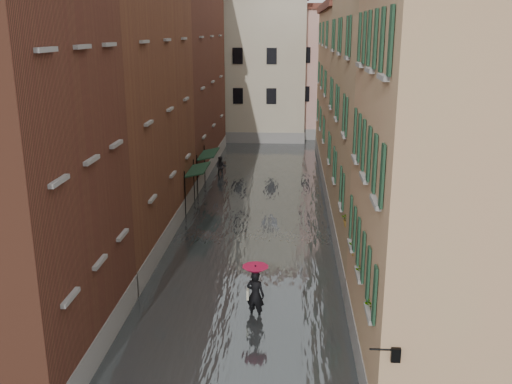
% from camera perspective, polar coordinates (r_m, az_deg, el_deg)
% --- Properties ---
extents(ground, '(120.00, 120.00, 0.00)m').
position_cam_1_polar(ground, '(20.65, -2.09, -13.78)').
color(ground, slate).
rests_on(ground, ground).
extents(floodwater, '(10.00, 60.00, 0.20)m').
position_cam_1_polar(floodwater, '(32.52, 0.15, -2.22)').
color(floodwater, '#464C4E').
rests_on(floodwater, ground).
extents(building_left_mid, '(6.00, 14.00, 12.50)m').
position_cam_1_polar(building_left_mid, '(28.54, -14.63, 7.41)').
color(building_left_mid, brown).
rests_on(building_left_mid, ground).
extents(building_left_far, '(6.00, 16.00, 14.00)m').
position_cam_1_polar(building_left_far, '(42.89, -8.49, 11.45)').
color(building_left_far, brown).
rests_on(building_left_far, ground).
extents(building_right_near, '(6.00, 8.00, 11.50)m').
position_cam_1_polar(building_right_near, '(17.25, 20.81, -0.19)').
color(building_right_near, '#AC7C58').
rests_on(building_right_near, ground).
extents(building_right_mid, '(6.00, 14.00, 13.00)m').
position_cam_1_polar(building_right_mid, '(27.58, 14.45, 7.66)').
color(building_right_mid, '#987D5C').
rests_on(building_right_mid, ground).
extents(building_right_far, '(6.00, 16.00, 11.50)m').
position_cam_1_polar(building_right_far, '(42.39, 10.71, 9.60)').
color(building_right_far, '#AC7C58').
rests_on(building_right_far, ground).
extents(building_end_cream, '(12.00, 9.00, 13.00)m').
position_cam_1_polar(building_end_cream, '(56.18, -1.39, 12.13)').
color(building_end_cream, '#BAB294').
rests_on(building_end_cream, ground).
extents(building_end_pink, '(10.00, 9.00, 12.00)m').
position_cam_1_polar(building_end_pink, '(58.14, 7.85, 11.62)').
color(building_end_pink, tan).
rests_on(building_end_pink, ground).
extents(awning_near, '(1.09, 2.99, 2.80)m').
position_cam_1_polar(awning_near, '(32.72, -5.90, 2.12)').
color(awning_near, '#16321F').
rests_on(awning_near, ground).
extents(awning_far, '(1.09, 3.09, 2.80)m').
position_cam_1_polar(awning_far, '(36.77, -4.84, 3.69)').
color(awning_far, '#16321F').
rests_on(awning_far, ground).
extents(wall_lantern, '(0.71, 0.22, 0.35)m').
position_cam_1_polar(wall_lantern, '(14.09, 13.68, -15.42)').
color(wall_lantern, black).
rests_on(wall_lantern, ground).
extents(window_planters, '(0.59, 8.05, 0.84)m').
position_cam_1_polar(window_planters, '(18.55, 10.41, -5.59)').
color(window_planters, '#973431').
rests_on(window_planters, ground).
extents(pedestrian_main, '(0.97, 0.97, 2.06)m').
position_cam_1_polar(pedestrian_main, '(20.92, -0.07, -9.51)').
color(pedestrian_main, black).
rests_on(pedestrian_main, ground).
extents(pedestrian_far, '(0.75, 0.60, 1.52)m').
position_cam_1_polar(pedestrian_far, '(40.91, -3.54, 2.52)').
color(pedestrian_far, black).
rests_on(pedestrian_far, ground).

